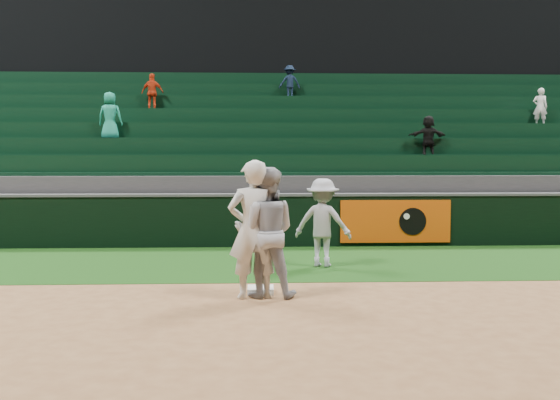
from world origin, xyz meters
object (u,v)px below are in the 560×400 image
object	(u,v)px
first_base	(261,290)
baserunner	(265,232)
first_baseman	(253,230)
base_coach	(323,223)

from	to	relation	value
first_base	baserunner	distance (m)	0.97
first_baseman	first_base	bearing A→B (deg)	-117.06
baserunner	base_coach	size ratio (longest dim) A/B	1.16
first_base	base_coach	size ratio (longest dim) A/B	0.24
first_base	first_baseman	distance (m)	1.06
first_baseman	base_coach	bearing A→B (deg)	-126.95
first_baseman	baserunner	distance (m)	0.22
first_base	base_coach	world-z (taller)	base_coach
first_baseman	baserunner	xyz separation A→B (m)	(0.18, 0.11, -0.05)
first_baseman	base_coach	distance (m)	2.94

